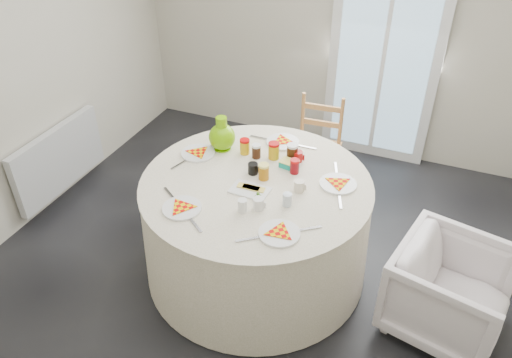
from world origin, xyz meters
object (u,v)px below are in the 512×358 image
at_px(armchair, 452,283).
at_px(green_pitcher, 222,137).
at_px(table, 256,228).
at_px(radiator, 59,159).
at_px(wooden_chair, 316,146).

distance_m(armchair, green_pitcher, 1.80).
bearing_deg(table, radiator, 174.56).
bearing_deg(table, armchair, -1.17).
bearing_deg(green_pitcher, radiator, -151.83).
height_order(radiator, green_pitcher, green_pitcher).
bearing_deg(green_pitcher, armchair, 13.30).
bearing_deg(radiator, table, -5.44).
height_order(table, green_pitcher, green_pitcher).
height_order(armchair, green_pitcher, green_pitcher).
distance_m(radiator, table, 1.90).
bearing_deg(armchair, green_pitcher, 92.11).
relative_size(wooden_chair, armchair, 1.27).
bearing_deg(table, green_pitcher, 142.79).
relative_size(radiator, armchair, 1.46).
distance_m(wooden_chair, green_pitcher, 1.02).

